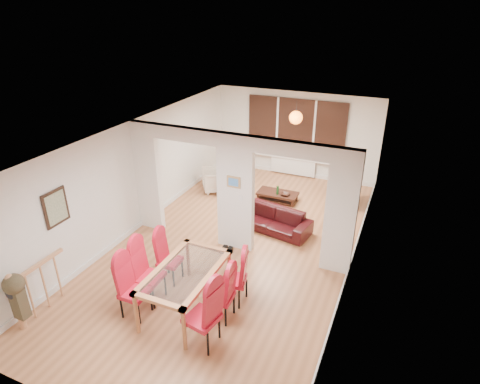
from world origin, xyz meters
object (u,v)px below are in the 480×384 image
Objects in this scene: dining_chair_la at (134,289)px; dining_chair_lb at (149,273)px; bowl at (285,194)px; dining_chair_rc at (234,276)px; person at (228,168)px; sofa at (273,220)px; dining_table at (186,289)px; armchair at (215,180)px; dining_chair_lc at (170,258)px; dining_chair_rb at (221,293)px; television at (351,195)px; dining_chair_ra at (202,314)px; coffee_table at (277,196)px; bottle at (278,190)px.

dining_chair_lb is at bearing 90.47° from dining_chair_la.
dining_chair_rc is at bearing -85.31° from bowl.
sofa is at bearing 75.33° from person.
dining_table is 0.88m from dining_chair_la.
armchair reaches higher than bowl.
dining_chair_lc is at bearing 164.95° from dining_chair_rc.
person is (-0.53, 4.50, 0.27)m from dining_chair_lb.
dining_chair_rb is 1.14× the size of television.
sofa is at bearing 102.56° from dining_chair_ra.
dining_chair_lb is 1.13× the size of dining_chair_lc.
armchair is at bearing 107.56° from dining_chair_rc.
bowl is (2.10, -0.03, -0.05)m from armchair.
dining_chair_lb is 0.63m from dining_chair_lc.
coffee_table is at bearing 159.35° from bowl.
person is at bearing 105.76° from dining_table.
bowl is (1.04, 4.04, -0.23)m from dining_chair_lc.
dining_chair_la is 1.37m from dining_chair_ra.
television is (1.48, 2.13, -0.00)m from sofa.
bottle is at bearing 92.90° from dining_chair_rb.
television is (3.23, 0.88, -0.58)m from person.
coffee_table is at bearing 105.70° from bottle.
dining_chair_ra is at bearing -45.50° from dining_chair_lc.
dining_chair_rc is 4.47× the size of bowl.
dining_table is at bearing 1.01° from dining_chair_lb.
dining_chair_la is 0.65× the size of person.
television is at bearing 21.66° from bottle.
dining_chair_rb is at bearing 44.38° from person.
armchair reaches higher than sofa.
dining_chair_la is at bearing -99.07° from coffee_table.
bottle is (-0.50, 5.19, -0.22)m from dining_chair_ra.
dining_chair_ra is 1.14× the size of dining_chair_rb.
coffee_table is (-0.54, 4.66, -0.40)m from dining_chair_rb.
dining_chair_ra reaches higher than armchair.
armchair is 0.75m from person.
dining_chair_lc reaches higher than bottle.
bottle is (-0.35, 1.40, 0.11)m from sofa.
dining_chair_lc is 5.46m from television.
dining_chair_rb is 4.71m from coffee_table.
person is 1.70m from bowl.
armchair is at bearing -178.07° from coffee_table.
dining_chair_rc is at bearing 37.45° from dining_table.
dining_chair_la is 6.40m from television.
person is at bearing 33.89° from armchair.
television is (2.70, 5.80, -0.28)m from dining_chair_la.
person is 1.56m from coffee_table.
bottle is at bearing 105.85° from dining_chair_ra.
dining_chair_lb is 0.63× the size of sofa.
sofa and television have the same top height.
dining_chair_ra is at bearing -25.19° from dining_chair_lb.
dining_chair_la is at bearing -174.79° from dining_chair_ra.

